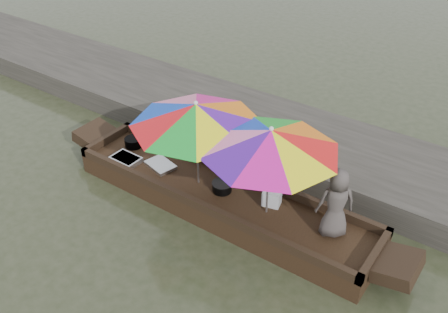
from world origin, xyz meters
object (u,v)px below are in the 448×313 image
Objects in this scene: charcoal_grill at (222,187)px; umbrella_bow at (197,144)px; umbrella_stern at (269,172)px; supply_bag at (272,198)px; boat_hull at (221,200)px; cooking_pot at (133,142)px; tray_scallop at (160,165)px; tray_crayfish at (126,159)px; vendor at (336,203)px.

umbrella_bow is (-0.47, -0.03, 0.70)m from charcoal_grill.
umbrella_stern is at bearing -2.21° from charcoal_grill.
boat_hull is at bearing -166.35° from supply_bag.
cooking_pot is at bearing 173.49° from umbrella_bow.
tray_scallop is at bearing -177.57° from charcoal_grill.
supply_bag is at bearing 8.97° from umbrella_bow.
boat_hull is 1.94m from tray_crayfish.
cooking_pot is 0.52m from tray_crayfish.
umbrella_stern reaches higher than charcoal_grill.
tray_scallop is 0.25× the size of umbrella_bow.
tray_crayfish is 2.90m from umbrella_stern.
tray_scallop is 1.12m from umbrella_bow.
boat_hull is at bearing -99.49° from charcoal_grill.
boat_hull is 2.60× the size of umbrella_stern.
umbrella_stern reaches higher than tray_crayfish.
umbrella_stern is at bearing -3.64° from cooking_pot.
tray_crayfish is at bearing -174.61° from umbrella_stern.
boat_hull is 2.53× the size of umbrella_bow.
cooking_pot is 0.15× the size of umbrella_bow.
tray_scallop is at bearing -179.06° from boat_hull.
umbrella_bow is at bearing 10.32° from tray_crayfish.
vendor is (1.93, 0.14, 0.74)m from boat_hull.
supply_bag reaches higher than cooking_pot.
cooking_pot reaches higher than tray_crayfish.
supply_bag is 0.13× the size of umbrella_bow.
cooking_pot is 0.28× the size of vendor.
tray_crayfish is at bearing -172.14° from boat_hull.
umbrella_stern is (0.88, -0.03, 0.70)m from charcoal_grill.
vendor reaches higher than boat_hull.
cooking_pot reaches higher than tray_scallop.
tray_scallop is 1.31m from charcoal_grill.
umbrella_stern reaches higher than boat_hull.
tray_crayfish is at bearing -170.32° from supply_bag.
charcoal_grill is (0.01, 0.03, 0.25)m from boat_hull.
tray_scallop is 1.64× the size of charcoal_grill.
cooking_pot is 3.02m from supply_bag.
charcoal_grill is 1.13m from umbrella_stern.
charcoal_grill is at bearing 80.51° from boat_hull.
supply_bag is (0.85, 0.17, 0.05)m from charcoal_grill.
umbrella_stern reaches higher than vendor.
vendor reaches higher than tray_scallop.
boat_hull is at bearing -5.13° from cooking_pot.
supply_bag reaches higher than tray_crayfish.
tray_crayfish is at bearing -32.41° from vendor.
tray_crayfish is at bearing -171.16° from charcoal_grill.
umbrella_bow is at bearing 180.00° from boat_hull.
charcoal_grill is 0.84m from umbrella_bow.
umbrella_stern reaches higher than supply_bag.
tray_crayfish is at bearing -61.44° from cooking_pot.
umbrella_bow reaches higher than vendor.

